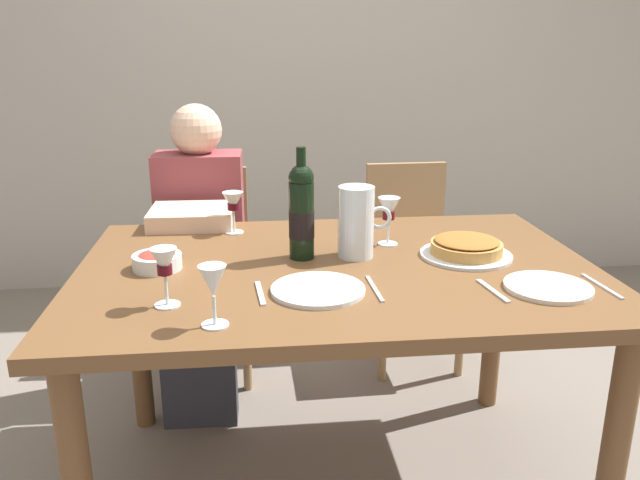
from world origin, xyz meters
The scene contains 19 objects.
back_wall centered at (0.00, 1.94, 1.40)m, with size 8.00×0.10×2.80m, color #B2ADA3.
dining_table centered at (0.00, 0.00, 0.67)m, with size 1.50×1.00×0.76m.
wine_bottle centered at (-0.10, 0.08, 0.90)m, with size 0.08×0.08×0.34m.
water_pitcher centered at (0.07, 0.07, 0.86)m, with size 0.16×0.11×0.22m.
baked_tart centered at (0.40, 0.04, 0.79)m, with size 0.28×0.28×0.06m.
salad_bowl centered at (-0.52, 0.02, 0.79)m, with size 0.14×0.14×0.05m.
wine_glass_left_diner centered at (-0.31, 0.36, 0.86)m, with size 0.07×0.07×0.14m.
wine_glass_right_diner centered at (-0.33, -0.38, 0.86)m, with size 0.06×0.06×0.15m.
wine_glass_centre centered at (0.19, 0.18, 0.87)m, with size 0.07×0.07×0.15m.
wine_glass_spare centered at (-0.46, -0.25, 0.87)m, with size 0.07×0.07×0.15m.
dinner_plate_left_setting centered at (0.53, -0.25, 0.77)m, with size 0.23×0.23×0.01m, color silver.
dinner_plate_right_setting centered at (-0.08, -0.20, 0.77)m, with size 0.25×0.25×0.01m, color silver.
fork_left_setting centered at (0.38, -0.25, 0.76)m, with size 0.16×0.01×0.01m, color silver.
knife_left_setting centered at (0.68, -0.25, 0.76)m, with size 0.18×0.01×0.01m, color silver.
knife_right_setting centered at (0.07, -0.20, 0.76)m, with size 0.18×0.01×0.01m, color silver.
spoon_right_setting centered at (-0.23, -0.20, 0.76)m, with size 0.16×0.01×0.01m, color silver.
chair_left centered at (-0.45, 0.88, 0.50)m, with size 0.41×0.41×0.87m.
diner_left centered at (-0.45, 0.65, 0.62)m, with size 0.35×0.51×1.16m.
chair_right centered at (0.45, 0.89, 0.50)m, with size 0.41×0.41×0.87m.
Camera 1 is at (-0.24, -1.72, 1.38)m, focal length 35.36 mm.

